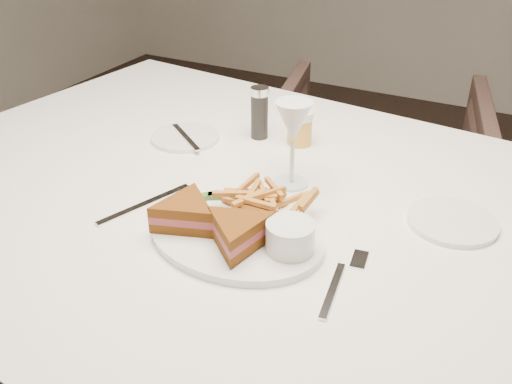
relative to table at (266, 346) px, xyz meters
name	(u,v)px	position (x,y,z in m)	size (l,w,h in m)	color
table	(266,346)	(0.00, 0.00, 0.00)	(1.65, 1.10, 0.75)	white
chair_far	(374,171)	(-0.04, 0.95, -0.01)	(0.70, 0.66, 0.72)	#49322D
table_setting	(258,196)	(0.00, -0.04, 0.41)	(0.79, 0.65, 0.18)	white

